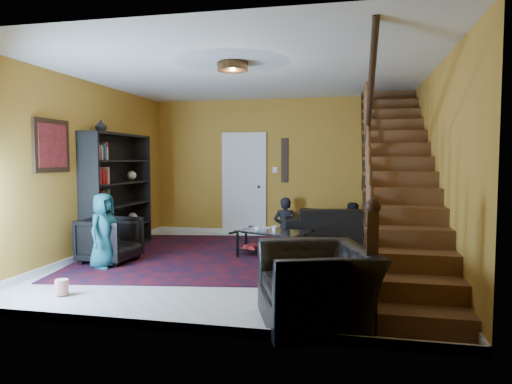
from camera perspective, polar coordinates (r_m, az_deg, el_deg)
floor at (r=6.86m, az=-1.11°, el=-9.06°), size 5.50×5.50×0.00m
room at (r=8.48m, az=-7.88°, el=-6.23°), size 5.50×5.50×5.50m
staircase at (r=6.54m, az=17.31°, el=2.49°), size 0.95×5.02×3.18m
bookshelf at (r=8.14m, az=-16.83°, el=-0.30°), size 0.35×1.80×2.00m
door at (r=9.51m, az=-1.49°, el=0.83°), size 0.82×0.05×2.05m
framed_picture at (r=6.95m, az=-24.17°, el=5.29°), size 0.04×0.74×0.74m
wall_hanging at (r=9.34m, az=3.60°, el=3.99°), size 0.14×0.03×0.90m
ceiling_fixture at (r=6.03m, az=-2.95°, el=15.37°), size 0.40×0.40×0.10m
rug at (r=7.61m, az=-8.29°, el=-7.73°), size 3.80×4.18×0.02m
sofa at (r=8.89m, az=10.90°, el=-3.98°), size 2.34×1.17×0.65m
armchair_left at (r=7.25m, az=-17.77°, el=-5.75°), size 0.81×0.79×0.69m
armchair_right at (r=4.43m, az=7.60°, el=-11.51°), size 1.31×1.40×0.74m
person_adult_a at (r=9.06m, az=3.67°, el=-4.66°), size 0.48×0.33×1.28m
person_adult_b at (r=8.97m, az=11.79°, el=-5.08°), size 0.64×0.53×1.20m
person_child at (r=6.88m, az=-18.52°, el=-4.64°), size 0.42×0.58×1.09m
coffee_table at (r=7.41m, az=2.08°, el=-6.24°), size 1.24×0.99×0.41m
cup_a at (r=7.29m, az=0.23°, el=-4.63°), size 0.15×0.15×0.09m
cup_b at (r=7.23m, az=2.35°, el=-4.66°), size 0.14×0.14×0.10m
bowl at (r=7.32m, az=0.93°, el=-4.71°), size 0.26×0.26×0.06m
vase at (r=7.71m, az=-18.81°, el=7.84°), size 0.18×0.18×0.19m
popcorn_bucket at (r=5.77m, az=-23.12°, el=-10.85°), size 0.17×0.17×0.17m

